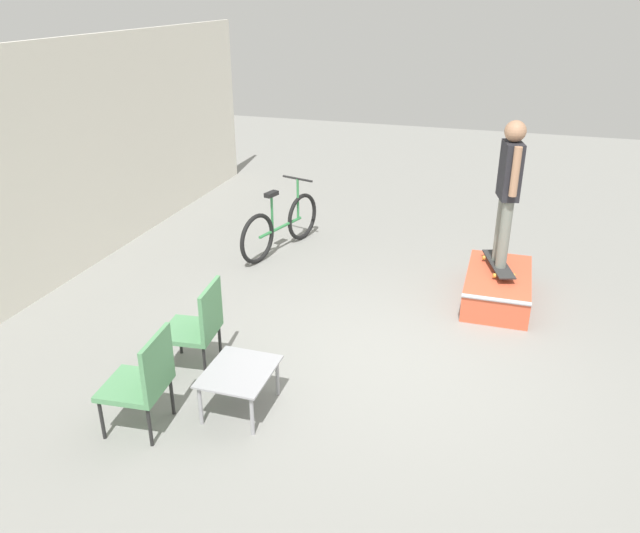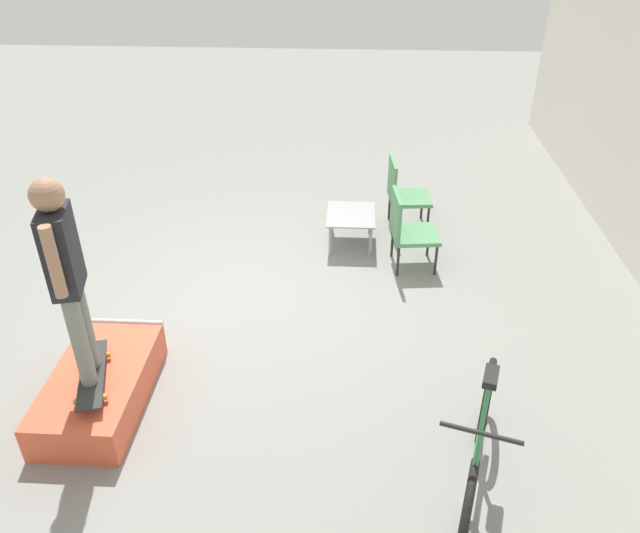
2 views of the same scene
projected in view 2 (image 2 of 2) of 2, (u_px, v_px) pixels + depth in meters
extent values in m
plane|color=gray|center=(247.00, 296.00, 6.92)|extent=(24.00, 24.00, 0.00)
cube|color=#DB5638|center=(100.00, 387.00, 5.42)|extent=(1.43, 0.76, 0.34)
cylinder|color=#B7B7BC|center=(124.00, 322.00, 5.94)|extent=(0.05, 0.76, 0.05)
cube|color=#2D2D2D|center=(92.00, 374.00, 5.18)|extent=(0.89, 0.44, 0.02)
cylinder|color=gold|center=(106.00, 397.00, 5.00)|extent=(0.06, 0.04, 0.05)
cylinder|color=gold|center=(76.00, 402.00, 4.96)|extent=(0.06, 0.04, 0.05)
cylinder|color=gold|center=(109.00, 355.00, 5.45)|extent=(0.06, 0.04, 0.05)
cylinder|color=gold|center=(81.00, 359.00, 5.40)|extent=(0.06, 0.04, 0.05)
cylinder|color=gray|center=(84.00, 325.00, 5.05)|extent=(0.13, 0.13, 0.84)
cylinder|color=gray|center=(80.00, 341.00, 4.87)|extent=(0.13, 0.13, 0.84)
cube|color=#232328|center=(61.00, 251.00, 4.56)|extent=(0.42, 0.28, 0.66)
cylinder|color=#A87A5B|center=(65.00, 230.00, 4.74)|extent=(0.09, 0.09, 0.57)
cylinder|color=#A87A5B|center=(53.00, 262.00, 4.33)|extent=(0.09, 0.09, 0.57)
sphere|color=#A87A5B|center=(47.00, 195.00, 4.32)|extent=(0.24, 0.24, 0.24)
cube|color=#9E9EA3|center=(351.00, 215.00, 7.72)|extent=(0.71, 0.59, 0.02)
cylinder|color=#9E9EA3|center=(332.00, 218.00, 8.10)|extent=(0.04, 0.04, 0.39)
cylinder|color=#9E9EA3|center=(330.00, 241.00, 7.58)|extent=(0.04, 0.04, 0.39)
cylinder|color=#9E9EA3|center=(370.00, 219.00, 8.07)|extent=(0.04, 0.04, 0.39)
cylinder|color=#9E9EA3|center=(370.00, 242.00, 7.56)|extent=(0.04, 0.04, 0.39)
cylinder|color=black|center=(428.00, 221.00, 8.03)|extent=(0.03, 0.03, 0.39)
cylinder|color=black|center=(422.00, 205.00, 8.40)|extent=(0.03, 0.03, 0.39)
cylinder|color=black|center=(394.00, 221.00, 8.02)|extent=(0.03, 0.03, 0.39)
cylinder|color=black|center=(390.00, 206.00, 8.39)|extent=(0.03, 0.03, 0.39)
cube|color=#569360|center=(410.00, 198.00, 8.10)|extent=(0.57, 0.57, 0.05)
cube|color=#569360|center=(392.00, 179.00, 7.95)|extent=(0.52, 0.09, 0.49)
cylinder|color=black|center=(436.00, 260.00, 7.19)|extent=(0.03, 0.03, 0.39)
cylinder|color=black|center=(428.00, 241.00, 7.57)|extent=(0.03, 0.03, 0.39)
cylinder|color=black|center=(398.00, 261.00, 7.17)|extent=(0.03, 0.03, 0.39)
cylinder|color=black|center=(392.00, 242.00, 7.55)|extent=(0.03, 0.03, 0.39)
cube|color=#569360|center=(415.00, 235.00, 7.25)|extent=(0.57, 0.57, 0.05)
cube|color=#569360|center=(396.00, 214.00, 7.10)|extent=(0.52, 0.10, 0.49)
torus|color=black|center=(466.00, 511.00, 4.14)|extent=(0.70, 0.26, 0.72)
torus|color=black|center=(486.00, 401.00, 5.01)|extent=(0.70, 0.26, 0.72)
cylinder|color=#338447|center=(477.00, 451.00, 4.57)|extent=(0.96, 0.32, 0.04)
cylinder|color=#338447|center=(485.00, 407.00, 4.59)|extent=(0.04, 0.04, 0.53)
cube|color=black|center=(491.00, 377.00, 4.44)|extent=(0.24, 0.16, 0.06)
cylinder|color=#338447|center=(475.00, 467.00, 4.06)|extent=(0.04, 0.04, 0.62)
cylinder|color=black|center=(481.00, 433.00, 3.89)|extent=(0.18, 0.51, 0.03)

